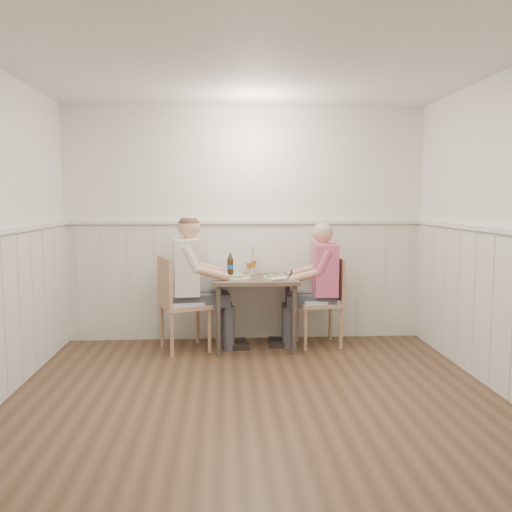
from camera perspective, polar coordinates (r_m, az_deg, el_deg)
The scene contains 16 objects.
ground_plane at distance 4.13m, azimuth 0.26°, elevation -16.41°, with size 4.50×4.50×0.00m, color #452E1F.
room_shell at distance 3.82m, azimuth 0.27°, elevation 5.17°, with size 4.04×4.54×2.60m.
wainscot at distance 4.59m, azimuth -0.30°, elevation -5.12°, with size 4.00×4.49×1.34m.
dining_table at distance 5.73m, azimuth -0.12°, elevation -3.32°, with size 0.87×0.70×0.75m.
chair_right at distance 5.89m, azimuth 7.18°, elevation -4.39°, with size 0.49×0.49×0.95m.
chair_left at distance 5.68m, azimuth -8.09°, elevation -4.63°, with size 0.60×0.60×0.98m.
man_in_pink at distance 5.85m, azimuth 6.86°, elevation -3.95°, with size 0.65×0.45×1.35m.
diner_cream at distance 5.70m, azimuth -6.86°, elevation -3.87°, with size 0.70×0.48×1.44m.
plate_man at distance 5.68m, azimuth 1.99°, elevation -2.13°, with size 0.26×0.26×0.07m.
plate_diner at distance 5.64m, azimuth -1.98°, elevation -2.20°, with size 0.25×0.25×0.06m.
beer_glass_a at distance 5.97m, azimuth -0.31°, elevation -0.73°, with size 0.07×0.07×0.19m.
beer_glass_b at distance 5.90m, azimuth -0.75°, elevation -0.96°, with size 0.06×0.06×0.16m.
beer_bottle at distance 5.89m, azimuth -2.73°, elevation -1.00°, with size 0.07×0.07×0.24m.
rolled_napkin at distance 5.50m, azimuth 2.30°, elevation -2.41°, with size 0.18×0.12×0.04m.
grass_vase at distance 5.93m, azimuth -0.52°, elevation -0.47°, with size 0.04×0.04×0.35m.
gingham_mat at distance 5.93m, azimuth -2.76°, elevation -1.96°, with size 0.33×0.28×0.01m.
Camera 1 is at (-0.25, -3.81, 1.57)m, focal length 38.00 mm.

